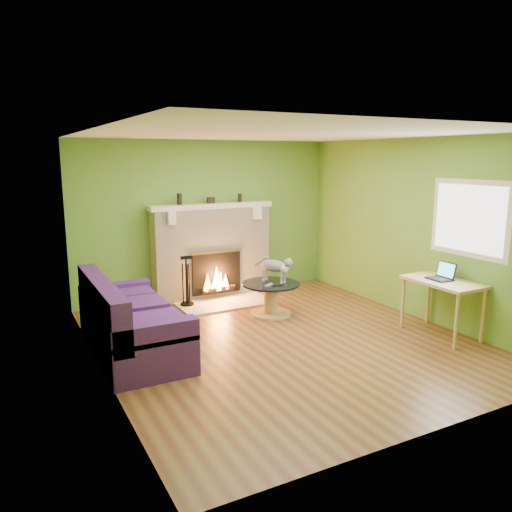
{
  "coord_description": "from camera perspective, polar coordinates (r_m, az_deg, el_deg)",
  "views": [
    {
      "loc": [
        -3.16,
        -5.26,
        2.33
      ],
      "look_at": [
        -0.18,
        0.4,
        1.05
      ],
      "focal_mm": 35.0,
      "sensor_mm": 36.0,
      "label": 1
    }
  ],
  "objects": [
    {
      "name": "fire_tools",
      "position": [
        7.89,
        -7.94,
        -2.78
      ],
      "size": [
        0.21,
        0.21,
        0.8
      ],
      "primitive_type": null,
      "color": "black",
      "rests_on": "hearth"
    },
    {
      "name": "mantel_vase_right",
      "position": [
        8.46,
        -1.86,
        6.67
      ],
      "size": [
        0.07,
        0.07,
        0.14
      ],
      "primitive_type": "cylinder",
      "color": "black",
      "rests_on": "mantel"
    },
    {
      "name": "desk",
      "position": [
        6.98,
        20.58,
        -3.35
      ],
      "size": [
        0.58,
        1.01,
        0.75
      ],
      "color": "tan",
      "rests_on": "floor"
    },
    {
      "name": "fireplace",
      "position": [
        8.35,
        -5.05,
        0.49
      ],
      "size": [
        2.1,
        0.46,
        1.58
      ],
      "color": "beige",
      "rests_on": "floor"
    },
    {
      "name": "mantel",
      "position": [
        8.23,
        -5.09,
        5.73
      ],
      "size": [
        2.1,
        0.28,
        0.08
      ],
      "primitive_type": "cube",
      "color": "silver",
      "rests_on": "fireplace"
    },
    {
      "name": "mantel_box",
      "position": [
        8.25,
        -5.18,
        6.37
      ],
      "size": [
        0.12,
        0.08,
        0.1
      ],
      "primitive_type": "cube",
      "color": "black",
      "rests_on": "mantel"
    },
    {
      "name": "window_pane",
      "position": [
        6.98,
        23.16,
        3.96
      ],
      "size": [
        0.0,
        1.06,
        1.06
      ],
      "primitive_type": "plane",
      "rotation": [
        1.57,
        0.0,
        -1.57
      ],
      "color": "white",
      "rests_on": "wall_right"
    },
    {
      "name": "laptop",
      "position": [
        6.95,
        20.28,
        -1.65
      ],
      "size": [
        0.28,
        0.31,
        0.23
      ],
      "primitive_type": null,
      "rotation": [
        0.0,
        0.0,
        -0.04
      ],
      "color": "black",
      "rests_on": "desk"
    },
    {
      "name": "wall_left",
      "position": [
        5.44,
        -17.65,
        -0.18
      ],
      "size": [
        0.0,
        5.0,
        5.0
      ],
      "primitive_type": "plane",
      "rotation": [
        1.57,
        0.0,
        1.57
      ],
      "color": "#568F2F",
      "rests_on": "floor"
    },
    {
      "name": "sofa",
      "position": [
        6.24,
        -14.42,
        -7.5
      ],
      "size": [
        0.93,
        2.06,
        0.92
      ],
      "color": "#3A1758",
      "rests_on": "floor"
    },
    {
      "name": "wall_front",
      "position": [
        4.32,
        20.48,
        -3.24
      ],
      "size": [
        5.0,
        0.0,
        5.0
      ],
      "primitive_type": "plane",
      "rotation": [
        -1.57,
        0.0,
        0.0
      ],
      "color": "#568F2F",
      "rests_on": "floor"
    },
    {
      "name": "hearth",
      "position": [
        8.07,
        -3.54,
        -5.4
      ],
      "size": [
        1.5,
        0.75,
        0.03
      ],
      "primitive_type": "cube",
      "color": "beige",
      "rests_on": "floor"
    },
    {
      "name": "floor",
      "position": [
        6.56,
        3.04,
        -9.53
      ],
      "size": [
        5.0,
        5.0,
        0.0
      ],
      "primitive_type": "plane",
      "color": "brown",
      "rests_on": "ground"
    },
    {
      "name": "mantel_vase_left",
      "position": [
        8.05,
        -8.75,
        6.45
      ],
      "size": [
        0.08,
        0.08,
        0.18
      ],
      "primitive_type": "cylinder",
      "color": "black",
      "rests_on": "mantel"
    },
    {
      "name": "remote_black",
      "position": [
        7.28,
        2.53,
        -3.33
      ],
      "size": [
        0.16,
        0.05,
        0.02
      ],
      "primitive_type": "cube",
      "rotation": [
        0.0,
        0.0,
        -0.03
      ],
      "color": "black",
      "rests_on": "coffee_table"
    },
    {
      "name": "coffee_table",
      "position": [
        7.47,
        1.69,
        -4.63
      ],
      "size": [
        0.86,
        0.86,
        0.49
      ],
      "color": "tan",
      "rests_on": "floor"
    },
    {
      "name": "wall_right",
      "position": [
        7.61,
        17.87,
        2.96
      ],
      "size": [
        0.0,
        5.0,
        5.0
      ],
      "primitive_type": "plane",
      "rotation": [
        1.57,
        0.0,
        -1.57
      ],
      "color": "#568F2F",
      "rests_on": "floor"
    },
    {
      "name": "window_frame",
      "position": [
        6.98,
        23.2,
        3.96
      ],
      "size": [
        0.0,
        1.2,
        1.2
      ],
      "primitive_type": "plane",
      "rotation": [
        1.57,
        0.0,
        -1.57
      ],
      "color": "silver",
      "rests_on": "wall_right"
    },
    {
      "name": "cat",
      "position": [
        7.45,
        2.05,
        -1.47
      ],
      "size": [
        0.5,
        0.67,
        0.4
      ],
      "primitive_type": null,
      "rotation": [
        0.0,
        0.0,
        0.49
      ],
      "color": "slate",
      "rests_on": "coffee_table"
    },
    {
      "name": "remote_silver",
      "position": [
        7.27,
        1.48,
        -3.33
      ],
      "size": [
        0.17,
        0.13,
        0.02
      ],
      "primitive_type": "cube",
      "rotation": [
        0.0,
        0.0,
        0.54
      ],
      "color": "gray",
      "rests_on": "coffee_table"
    },
    {
      "name": "wall_back",
      "position": [
        8.44,
        -5.6,
        4.22
      ],
      "size": [
        5.0,
        0.0,
        5.0
      ],
      "primitive_type": "plane",
      "rotation": [
        1.57,
        0.0,
        0.0
      ],
      "color": "#568F2F",
      "rests_on": "floor"
    },
    {
      "name": "ceiling",
      "position": [
        6.14,
        3.3,
        13.79
      ],
      "size": [
        5.0,
        5.0,
        0.0
      ],
      "primitive_type": "plane",
      "rotation": [
        3.14,
        0.0,
        0.0
      ],
      "color": "white",
      "rests_on": "wall_back"
    }
  ]
}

